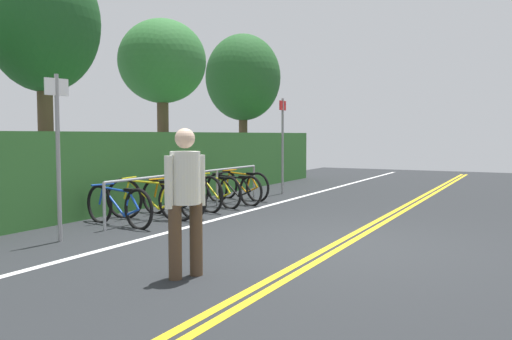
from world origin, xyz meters
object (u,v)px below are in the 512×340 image
(sign_post_far, at_px, (283,137))
(tree_mid, at_px, (43,24))
(sign_post_near, at_px, (58,142))
(bike_rack, at_px, (195,181))
(bicycle_0, at_px, (118,206))
(tree_extra, at_px, (243,78))
(pedestrian, at_px, (185,193))
(tree_far_right, at_px, (162,63))
(bicycle_5, at_px, (233,189))
(bicycle_2, at_px, (173,198))
(bicycle_1, at_px, (151,199))
(bicycle_6, at_px, (242,185))
(bicycle_3, at_px, (195,192))
(bicycle_4, at_px, (214,191))

(sign_post_far, distance_m, tree_mid, 6.14)
(sign_post_near, distance_m, tree_mid, 4.94)
(bike_rack, height_order, sign_post_near, sign_post_near)
(bicycle_0, bearing_deg, tree_extra, 16.57)
(bike_rack, bearing_deg, pedestrian, -147.06)
(bicycle_0, distance_m, tree_far_right, 6.68)
(bike_rack, xyz_separation_m, bicycle_0, (-2.08, 0.13, -0.27))
(bicycle_5, bearing_deg, bicycle_2, 176.29)
(bicycle_1, height_order, sign_post_far, sign_post_far)
(bicycle_2, relative_size, tree_far_right, 0.36)
(bike_rack, xyz_separation_m, tree_extra, (7.31, 2.92, 2.85))
(tree_far_right, relative_size, tree_extra, 0.94)
(bicycle_1, distance_m, sign_post_far, 5.04)
(bicycle_1, bearing_deg, sign_post_near, -176.95)
(bicycle_1, xyz_separation_m, pedestrian, (-2.93, -2.82, 0.54))
(tree_extra, bearing_deg, bicycle_0, -163.43)
(sign_post_near, relative_size, sign_post_far, 0.97)
(tree_far_right, bearing_deg, tree_mid, 176.71)
(bicycle_0, bearing_deg, tree_far_right, 30.05)
(bicycle_6, bearing_deg, bicycle_2, -178.71)
(pedestrian, bearing_deg, bicycle_5, 25.15)
(bicycle_1, height_order, bicycle_2, bicycle_1)
(sign_post_far, bearing_deg, bicycle_1, 175.99)
(bicycle_2, bearing_deg, tree_extra, 20.02)
(sign_post_far, xyz_separation_m, tree_mid, (-4.38, 3.57, 2.40))
(tree_far_right, bearing_deg, pedestrian, -141.27)
(bicycle_0, xyz_separation_m, bicycle_2, (1.33, -0.14, 0.00))
(bicycle_6, distance_m, sign_post_far, 1.97)
(bicycle_2, height_order, sign_post_far, sign_post_far)
(tree_mid, bearing_deg, bicycle_1, -99.31)
(pedestrian, relative_size, sign_post_near, 0.67)
(sign_post_near, bearing_deg, bicycle_5, -1.22)
(sign_post_far, bearing_deg, tree_far_right, 99.95)
(bicycle_5, distance_m, tree_far_right, 4.83)
(bicycle_2, bearing_deg, bicycle_1, 171.24)
(bicycle_2, xyz_separation_m, bicycle_6, (2.78, 0.06, 0.00))
(bike_rack, bearing_deg, bicycle_3, 34.81)
(bicycle_3, xyz_separation_m, tree_mid, (-0.84, 3.25, 3.50))
(bicycle_3, bearing_deg, sign_post_far, -5.11)
(tree_far_right, bearing_deg, bicycle_4, -126.71)
(bicycle_2, height_order, tree_far_right, tree_far_right)
(bicycle_3, height_order, tree_far_right, tree_far_right)
(bicycle_2, relative_size, pedestrian, 1.05)
(bike_rack, relative_size, sign_post_far, 2.10)
(bicycle_1, relative_size, bicycle_3, 1.10)
(bicycle_0, relative_size, bicycle_3, 1.02)
(bicycle_0, distance_m, bicycle_5, 3.39)
(bicycle_2, distance_m, tree_far_right, 5.80)
(bicycle_0, distance_m, bicycle_4, 2.81)
(sign_post_near, distance_m, sign_post_far, 7.10)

